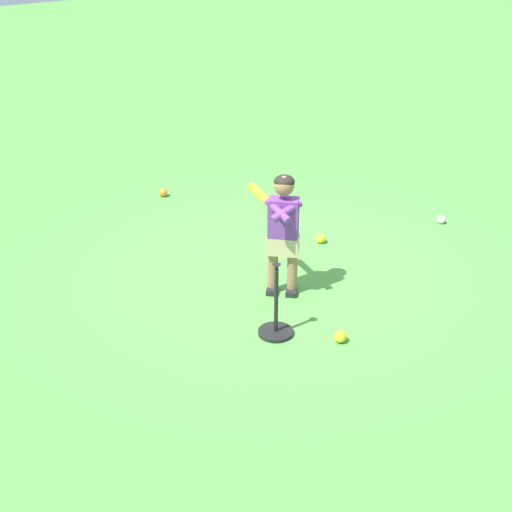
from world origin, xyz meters
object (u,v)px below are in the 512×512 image
Objects in this scene: play_ball_behind_batter at (340,336)px; play_ball_far_right at (163,192)px; play_ball_near_batter at (441,219)px; batting_tee at (276,323)px; play_ball_far_left at (321,239)px; child_batter at (282,224)px.

play_ball_behind_batter is 1.00× the size of play_ball_far_right.
play_ball_behind_batter is at bearing 109.62° from play_ball_near_batter.
play_ball_behind_batter is at bearing 169.28° from play_ball_far_right.
batting_tee is (-3.04, 0.96, 0.05)m from play_ball_far_right.
play_ball_near_batter is at bearing -110.12° from play_ball_far_left.
play_ball_behind_batter is 2.63m from play_ball_near_batter.
play_ball_near_batter is (0.88, -2.48, -0.01)m from play_ball_behind_batter.
play_ball_far_right is 0.16× the size of batting_tee.
play_ball_far_left is (1.37, -1.16, -0.00)m from play_ball_behind_batter.
play_ball_far_left is 1.41m from play_ball_near_batter.
play_ball_near_batter is 0.15× the size of batting_tee.
play_ball_far_right reaches higher than play_ball_near_batter.
play_ball_near_batter is at bearing -144.52° from play_ball_far_right.
play_ball_behind_batter is at bearing -143.45° from batting_tee.
play_ball_far_left is at bearing -56.72° from batting_tee.
play_ball_far_left is 1.75m from batting_tee.
play_ball_near_batter is 2.82m from batting_tee.
child_batter reaches higher than play_ball_far_right.
play_ball_far_right is 1.12× the size of play_ball_near_batter.
play_ball_far_left is 2.14m from play_ball_far_right.
play_ball_behind_batter is 1.05× the size of play_ball_far_left.
batting_tee is (-0.47, 0.48, -0.55)m from child_batter.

